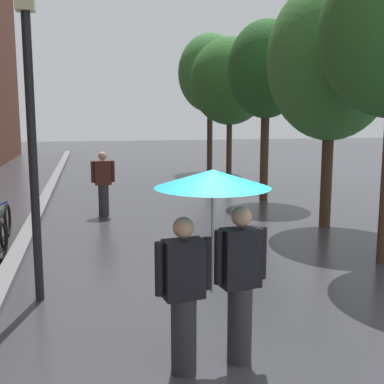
{
  "coord_description": "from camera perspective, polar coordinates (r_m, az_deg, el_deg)",
  "views": [
    {
      "loc": [
        -1.84,
        -4.38,
        2.64
      ],
      "look_at": [
        -0.27,
        3.34,
        1.35
      ],
      "focal_mm": 46.83,
      "sensor_mm": 36.0,
      "label": 1
    }
  ],
  "objects": [
    {
      "name": "street_lamp_post",
      "position": [
        7.06,
        -17.85,
        7.49
      ],
      "size": [
        0.24,
        0.24,
        4.22
      ],
      "color": "black",
      "rests_on": "ground"
    },
    {
      "name": "street_tree_4",
      "position": [
        22.02,
        2.08,
        13.34
      ],
      "size": [
        2.74,
        2.74,
        5.88
      ],
      "color": "#473323",
      "rests_on": "ground"
    },
    {
      "name": "ground_plane",
      "position": [
        5.44,
        10.45,
        -19.91
      ],
      "size": [
        80.0,
        80.0,
        0.0
      ],
      "primitive_type": "plane",
      "color": "#38383D"
    },
    {
      "name": "couple_under_umbrella",
      "position": [
        5.03,
        2.39,
        -5.02
      ],
      "size": [
        1.2,
        1.16,
        2.07
      ],
      "color": "#2D2D33",
      "rests_on": "ground"
    },
    {
      "name": "pedestrian_walking_midground",
      "position": [
        12.72,
        -10.08,
        0.96
      ],
      "size": [
        0.59,
        0.26,
        1.63
      ],
      "color": "#2D2D33",
      "rests_on": "ground"
    },
    {
      "name": "street_tree_2",
      "position": [
        14.88,
        8.46,
        13.55
      ],
      "size": [
        2.23,
        2.23,
        5.19
      ],
      "color": "#473323",
      "rests_on": "ground"
    },
    {
      "name": "street_tree_1",
      "position": [
        11.71,
        15.61,
        14.24
      ],
      "size": [
        2.82,
        2.82,
        5.5
      ],
      "color": "#473323",
      "rests_on": "ground"
    },
    {
      "name": "street_tree_3",
      "position": [
        18.48,
        4.34,
        12.44
      ],
      "size": [
        2.86,
        2.86,
        5.23
      ],
      "color": "#473323",
      "rests_on": "ground"
    },
    {
      "name": "kerb_strip",
      "position": [
        14.68,
        -16.66,
        -1.22
      ],
      "size": [
        0.3,
        36.0,
        0.12
      ],
      "primitive_type": "cube",
      "color": "slate",
      "rests_on": "ground"
    }
  ]
}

